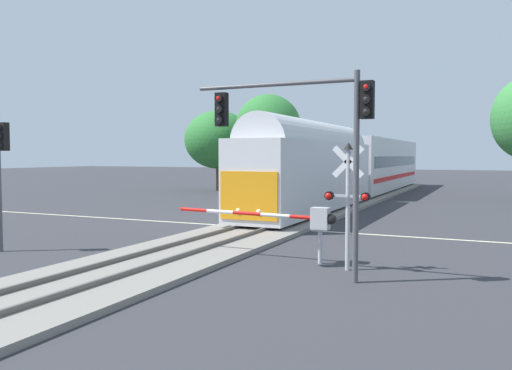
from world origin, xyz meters
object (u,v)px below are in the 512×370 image
at_px(crossing_signal_mast, 348,192).
at_px(traffic_signal_near_right, 307,124).
at_px(pine_left_background, 218,140).
at_px(crossing_gate_near, 302,219).
at_px(traffic_signal_near_left, 1,160).
at_px(oak_behind_train, 268,128).
at_px(commuter_train, 356,164).

xyz_separation_m(crossing_signal_mast, traffic_signal_near_right, (-0.80, -1.44, 1.99)).
height_order(crossing_signal_mast, pine_left_background, pine_left_background).
bearing_deg(crossing_gate_near, crossing_signal_mast, -20.63).
bearing_deg(traffic_signal_near_left, crossing_gate_near, 15.01).
bearing_deg(crossing_signal_mast, traffic_signal_near_left, -169.89).
distance_m(traffic_signal_near_left, oak_behind_train, 28.50).
xyz_separation_m(commuter_train, crossing_signal_mast, (5.82, -24.94, -0.43)).
bearing_deg(pine_left_background, oak_behind_train, -29.19).
height_order(crossing_gate_near, traffic_signal_near_right, traffic_signal_near_right).
distance_m(commuter_train, oak_behind_train, 8.61).
bearing_deg(crossing_gate_near, traffic_signal_near_left, -164.99).
distance_m(crossing_gate_near, traffic_signal_near_right, 3.70).
xyz_separation_m(crossing_signal_mast, traffic_signal_near_left, (-12.01, -2.14, 0.95)).
bearing_deg(traffic_signal_near_right, crossing_signal_mast, 60.86).
bearing_deg(pine_left_background, traffic_signal_near_left, -74.70).
xyz_separation_m(commuter_train, traffic_signal_near_right, (5.02, -26.38, 1.56)).
distance_m(traffic_signal_near_right, oak_behind_train, 30.56).
xyz_separation_m(crossing_gate_near, traffic_signal_near_right, (0.87, -2.07, 2.94)).
bearing_deg(traffic_signal_near_right, traffic_signal_near_left, -176.40).
relative_size(crossing_gate_near, pine_left_background, 0.73).
bearing_deg(traffic_signal_near_right, pine_left_background, 122.41).
height_order(crossing_gate_near, oak_behind_train, oak_behind_train).
distance_m(crossing_signal_mast, traffic_signal_near_right, 2.58).
bearing_deg(crossing_gate_near, commuter_train, 99.69).
height_order(crossing_signal_mast, oak_behind_train, oak_behind_train).
bearing_deg(oak_behind_train, traffic_signal_near_right, -64.84).
xyz_separation_m(traffic_signal_near_left, traffic_signal_near_right, (11.21, 0.71, 1.04)).
bearing_deg(traffic_signal_near_right, commuter_train, 100.78).
relative_size(traffic_signal_near_left, pine_left_background, 0.63).
relative_size(commuter_train, pine_left_background, 5.36).
height_order(traffic_signal_near_left, traffic_signal_near_right, traffic_signal_near_right).
relative_size(traffic_signal_near_right, oak_behind_train, 0.66).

